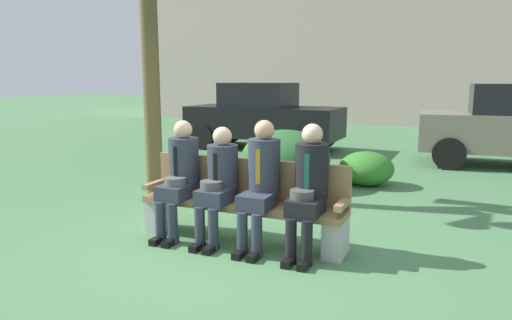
{
  "coord_description": "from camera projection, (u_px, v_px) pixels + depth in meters",
  "views": [
    {
      "loc": [
        2.17,
        -4.12,
        1.77
      ],
      "look_at": [
        0.07,
        0.67,
        0.85
      ],
      "focal_mm": 32.41,
      "sensor_mm": 36.0,
      "label": 1
    }
  ],
  "objects": [
    {
      "name": "ground_plane",
      "position": [
        225.0,
        249.0,
        4.88
      ],
      "size": [
        80.0,
        80.0,
        0.0
      ],
      "primitive_type": "plane",
      "color": "#497B4C"
    },
    {
      "name": "seated_man_centerleft",
      "position": [
        219.0,
        179.0,
        5.0
      ],
      "size": [
        0.34,
        0.72,
        1.26
      ],
      "color": "#2D3342",
      "rests_on": "ground"
    },
    {
      "name": "shrub_near_bench",
      "position": [
        366.0,
        168.0,
        7.77
      ],
      "size": [
        0.92,
        0.84,
        0.57
      ],
      "primitive_type": "ellipsoid",
      "color": "#367C2B",
      "rests_on": "ground"
    },
    {
      "name": "shrub_mid_lawn",
      "position": [
        286.0,
        158.0,
        7.74
      ],
      "size": [
        1.5,
        1.38,
        0.94
      ],
      "primitive_type": "ellipsoid",
      "color": "#2B6330",
      "rests_on": "ground"
    },
    {
      "name": "seated_man_rightmost",
      "position": [
        309.0,
        184.0,
        4.6
      ],
      "size": [
        0.34,
        0.72,
        1.33
      ],
      "color": "black",
      "rests_on": "ground"
    },
    {
      "name": "parked_car_near",
      "position": [
        263.0,
        116.0,
        11.78
      ],
      "size": [
        3.94,
        1.78,
        1.68
      ],
      "color": "black",
      "rests_on": "ground"
    },
    {
      "name": "seated_man_leftmost",
      "position": [
        180.0,
        173.0,
        5.2
      ],
      "size": [
        0.34,
        0.72,
        1.31
      ],
      "color": "#2D3342",
      "rests_on": "ground"
    },
    {
      "name": "seated_man_centerright",
      "position": [
        261.0,
        178.0,
        4.81
      ],
      "size": [
        0.34,
        0.72,
        1.35
      ],
      "color": "#2D3342",
      "rests_on": "ground"
    },
    {
      "name": "park_bench",
      "position": [
        244.0,
        202.0,
        5.08
      ],
      "size": [
        2.3,
        0.44,
        0.9
      ],
      "color": "#99754C",
      "rests_on": "ground"
    },
    {
      "name": "building_backdrop",
      "position": [
        335.0,
        6.0,
        21.78
      ],
      "size": [
        16.2,
        8.51,
        10.3
      ],
      "color": "beige",
      "rests_on": "ground"
    }
  ]
}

